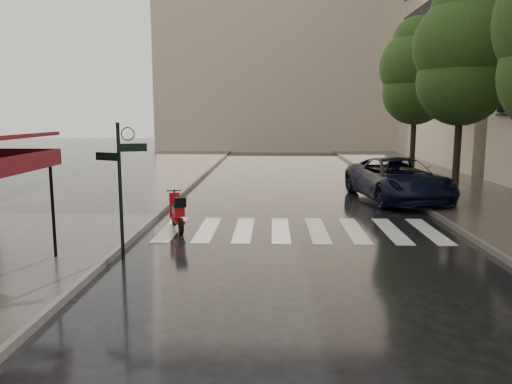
{
  "coord_description": "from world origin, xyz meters",
  "views": [
    {
      "loc": [
        2.21,
        -7.94,
        3.28
      ],
      "look_at": [
        1.81,
        4.07,
        1.4
      ],
      "focal_mm": 35.0,
      "sensor_mm": 36.0,
      "label": 1
    }
  ],
  "objects": [
    {
      "name": "sidewalk_far",
      "position": [
        10.25,
        12.0,
        0.06
      ],
      "size": [
        5.5,
        60.0,
        0.12
      ],
      "primitive_type": "cube",
      "color": "#38332D",
      "rests_on": "ground"
    },
    {
      "name": "curb_far",
      "position": [
        7.45,
        12.0,
        0.07
      ],
      "size": [
        0.12,
        60.0,
        0.16
      ],
      "primitive_type": "cube",
      "color": "#595651",
      "rests_on": "ground"
    },
    {
      "name": "parked_car",
      "position": [
        7.0,
        11.11,
        0.81
      ],
      "size": [
        3.5,
        6.15,
        1.62
      ],
      "primitive_type": "imported",
      "rotation": [
        0.0,
        0.0,
        0.14
      ],
      "color": "black",
      "rests_on": "ground"
    },
    {
      "name": "ground",
      "position": [
        0.0,
        0.0,
        0.0
      ],
      "size": [
        120.0,
        120.0,
        0.0
      ],
      "primitive_type": "plane",
      "color": "black",
      "rests_on": "ground"
    },
    {
      "name": "curb_near",
      "position": [
        -1.45,
        12.0,
        0.07
      ],
      "size": [
        0.12,
        60.0,
        0.16
      ],
      "primitive_type": "cube",
      "color": "#595651",
      "rests_on": "ground"
    },
    {
      "name": "tree_mid",
      "position": [
        9.5,
        12.0,
        5.59
      ],
      "size": [
        3.8,
        3.8,
        8.34
      ],
      "color": "black",
      "rests_on": "sidewalk_far"
    },
    {
      "name": "haussmann_far",
      "position": [
        16.5,
        26.0,
        9.25
      ],
      "size": [
        8.0,
        16.0,
        18.5
      ],
      "primitive_type": "cube",
      "color": "#BBA58F",
      "rests_on": "ground"
    },
    {
      "name": "backdrop_building",
      "position": [
        3.0,
        38.0,
        10.0
      ],
      "size": [
        22.0,
        6.0,
        20.0
      ],
      "primitive_type": "cube",
      "color": "#BBA58F",
      "rests_on": "ground"
    },
    {
      "name": "sidewalk_near",
      "position": [
        -4.5,
        12.0,
        0.06
      ],
      "size": [
        6.0,
        60.0,
        0.12
      ],
      "primitive_type": "cube",
      "color": "#38332D",
      "rests_on": "ground"
    },
    {
      "name": "signpost",
      "position": [
        -1.19,
        3.0,
        1.83
      ],
      "size": [
        1.17,
        0.29,
        3.1
      ],
      "color": "black",
      "rests_on": "ground"
    },
    {
      "name": "tree_far",
      "position": [
        9.7,
        19.0,
        5.46
      ],
      "size": [
        3.8,
        3.8,
        8.16
      ],
      "color": "black",
      "rests_on": "sidewalk_far"
    },
    {
      "name": "scooter",
      "position": [
        -0.5,
        5.95,
        0.49
      ],
      "size": [
        0.77,
        1.55,
        1.06
      ],
      "rotation": [
        0.0,
        0.0,
        0.35
      ],
      "color": "black",
      "rests_on": "ground"
    },
    {
      "name": "crosswalk",
      "position": [
        2.98,
        6.0,
        0.01
      ],
      "size": [
        7.85,
        3.2,
        0.01
      ],
      "color": "silver",
      "rests_on": "ground"
    }
  ]
}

